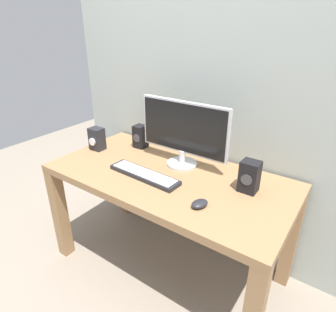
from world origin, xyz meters
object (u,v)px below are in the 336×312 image
at_px(keyboard_primary, 144,175).
at_px(speaker_right, 249,177).
at_px(monitor, 183,131).
at_px(mouse, 200,204).
at_px(speaker_left, 140,136).
at_px(audio_controller, 97,139).
at_px(desk, 168,191).

xyz_separation_m(keyboard_primary, speaker_right, (0.56, 0.20, 0.07)).
distance_m(monitor, mouse, 0.52).
bearing_deg(speaker_right, monitor, 171.79).
distance_m(mouse, speaker_right, 0.32).
xyz_separation_m(speaker_left, audio_controller, (-0.22, -0.21, -0.00)).
xyz_separation_m(monitor, mouse, (0.32, -0.35, -0.21)).
bearing_deg(speaker_left, monitor, -8.79).
xyz_separation_m(keyboard_primary, speaker_left, (-0.30, 0.33, 0.07)).
xyz_separation_m(keyboard_primary, audio_controller, (-0.53, 0.12, 0.07)).
xyz_separation_m(monitor, speaker_right, (0.46, -0.07, -0.14)).
distance_m(desk, speaker_right, 0.51).
bearing_deg(desk, speaker_left, 150.81).
bearing_deg(monitor, audio_controller, -166.71).
distance_m(mouse, speaker_left, 0.83).
height_order(keyboard_primary, audio_controller, audio_controller).
bearing_deg(speaker_left, mouse, -29.49).
bearing_deg(audio_controller, mouse, -11.87).
xyz_separation_m(desk, speaker_left, (-0.40, 0.22, 0.20)).
bearing_deg(audio_controller, speaker_left, 42.97).
relative_size(mouse, speaker_left, 0.58).
height_order(speaker_right, speaker_left, speaker_right).
bearing_deg(keyboard_primary, mouse, -10.57).
distance_m(speaker_right, speaker_left, 0.87).
bearing_deg(desk, audio_controller, 178.61).
distance_m(mouse, audio_controller, 0.97).
bearing_deg(keyboard_primary, monitor, 70.27).
distance_m(monitor, speaker_right, 0.49).
relative_size(mouse, audio_controller, 0.60).
distance_m(desk, monitor, 0.38).
xyz_separation_m(monitor, speaker_left, (-0.40, 0.06, -0.14)).
bearing_deg(audio_controller, speaker_right, 4.26).
xyz_separation_m(desk, monitor, (-0.00, 0.16, 0.34)).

